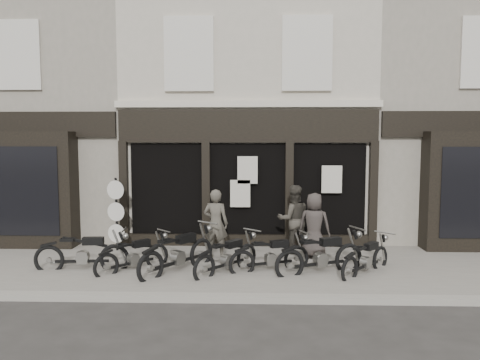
{
  "coord_description": "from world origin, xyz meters",
  "views": [
    {
      "loc": [
        0.19,
        -9.96,
        3.15
      ],
      "look_at": [
        -0.17,
        1.6,
        2.08
      ],
      "focal_mm": 35.0,
      "sensor_mm": 36.0,
      "label": 1
    }
  ],
  "objects_px": {
    "motorcycle_3": "(227,260)",
    "man_centre": "(294,219)",
    "motorcycle_2": "(178,257)",
    "motorcycle_4": "(271,258)",
    "motorcycle_0": "(83,256)",
    "motorcycle_6": "(366,261)",
    "man_right": "(314,225)",
    "man_left": "(216,223)",
    "motorcycle_1": "(134,258)",
    "advert_sign_post": "(116,218)",
    "motorcycle_5": "(321,259)"
  },
  "relations": [
    {
      "from": "motorcycle_3",
      "to": "man_centre",
      "type": "distance_m",
      "value": 2.48
    },
    {
      "from": "motorcycle_2",
      "to": "motorcycle_4",
      "type": "distance_m",
      "value": 2.11
    },
    {
      "from": "motorcycle_0",
      "to": "motorcycle_6",
      "type": "distance_m",
      "value": 6.45
    },
    {
      "from": "motorcycle_2",
      "to": "motorcycle_4",
      "type": "height_order",
      "value": "motorcycle_2"
    },
    {
      "from": "motorcycle_3",
      "to": "man_right",
      "type": "distance_m",
      "value": 2.56
    },
    {
      "from": "man_left",
      "to": "motorcycle_1",
      "type": "bearing_deg",
      "value": 42.13
    },
    {
      "from": "motorcycle_3",
      "to": "man_right",
      "type": "bearing_deg",
      "value": -17.54
    },
    {
      "from": "man_left",
      "to": "advert_sign_post",
      "type": "height_order",
      "value": "advert_sign_post"
    },
    {
      "from": "man_left",
      "to": "motorcycle_2",
      "type": "bearing_deg",
      "value": 68.22
    },
    {
      "from": "motorcycle_5",
      "to": "advert_sign_post",
      "type": "bearing_deg",
      "value": 136.7
    },
    {
      "from": "motorcycle_4",
      "to": "advert_sign_post",
      "type": "bearing_deg",
      "value": 135.95
    },
    {
      "from": "motorcycle_0",
      "to": "motorcycle_3",
      "type": "height_order",
      "value": "motorcycle_0"
    },
    {
      "from": "advert_sign_post",
      "to": "man_right",
      "type": "bearing_deg",
      "value": 8.28
    },
    {
      "from": "motorcycle_1",
      "to": "man_right",
      "type": "xyz_separation_m",
      "value": [
        4.28,
        1.22,
        0.57
      ]
    },
    {
      "from": "motorcycle_3",
      "to": "man_centre",
      "type": "bearing_deg",
      "value": -2.48
    },
    {
      "from": "man_left",
      "to": "man_centre",
      "type": "bearing_deg",
      "value": -154.0
    },
    {
      "from": "motorcycle_5",
      "to": "man_left",
      "type": "distance_m",
      "value": 2.8
    },
    {
      "from": "motorcycle_3",
      "to": "motorcycle_6",
      "type": "xyz_separation_m",
      "value": [
        3.12,
        0.0,
        -0.01
      ]
    },
    {
      "from": "motorcycle_2",
      "to": "motorcycle_6",
      "type": "height_order",
      "value": "motorcycle_2"
    },
    {
      "from": "motorcycle_5",
      "to": "advert_sign_post",
      "type": "relative_size",
      "value": 1.02
    },
    {
      "from": "motorcycle_0",
      "to": "man_centre",
      "type": "xyz_separation_m",
      "value": [
        4.96,
        1.67,
        0.6
      ]
    },
    {
      "from": "motorcycle_0",
      "to": "man_left",
      "type": "bearing_deg",
      "value": 15.35
    },
    {
      "from": "man_left",
      "to": "motorcycle_6",
      "type": "bearing_deg",
      "value": 171.63
    },
    {
      "from": "motorcycle_0",
      "to": "motorcycle_6",
      "type": "height_order",
      "value": "motorcycle_0"
    },
    {
      "from": "motorcycle_2",
      "to": "motorcycle_3",
      "type": "distance_m",
      "value": 1.11
    },
    {
      "from": "motorcycle_0",
      "to": "motorcycle_1",
      "type": "distance_m",
      "value": 1.16
    },
    {
      "from": "motorcycle_0",
      "to": "advert_sign_post",
      "type": "bearing_deg",
      "value": 76.45
    },
    {
      "from": "motorcycle_5",
      "to": "advert_sign_post",
      "type": "distance_m",
      "value": 5.54
    },
    {
      "from": "man_right",
      "to": "advert_sign_post",
      "type": "xyz_separation_m",
      "value": [
        -5.19,
        0.54,
        0.07
      ]
    },
    {
      "from": "motorcycle_1",
      "to": "advert_sign_post",
      "type": "relative_size",
      "value": 0.73
    },
    {
      "from": "motorcycle_6",
      "to": "man_right",
      "type": "distance_m",
      "value": 1.75
    },
    {
      "from": "motorcycle_4",
      "to": "advert_sign_post",
      "type": "height_order",
      "value": "advert_sign_post"
    },
    {
      "from": "motorcycle_1",
      "to": "motorcycle_6",
      "type": "xyz_separation_m",
      "value": [
        5.28,
        -0.09,
        -0.0
      ]
    },
    {
      "from": "motorcycle_2",
      "to": "advert_sign_post",
      "type": "relative_size",
      "value": 0.96
    },
    {
      "from": "motorcycle_4",
      "to": "man_left",
      "type": "xyz_separation_m",
      "value": [
        -1.35,
        1.04,
        0.61
      ]
    },
    {
      "from": "motorcycle_3",
      "to": "man_left",
      "type": "relative_size",
      "value": 0.96
    },
    {
      "from": "motorcycle_1",
      "to": "motorcycle_6",
      "type": "height_order",
      "value": "motorcycle_1"
    },
    {
      "from": "motorcycle_3",
      "to": "motorcycle_4",
      "type": "height_order",
      "value": "motorcycle_3"
    },
    {
      "from": "motorcycle_3",
      "to": "man_right",
      "type": "xyz_separation_m",
      "value": [
        2.12,
        1.31,
        0.56
      ]
    },
    {
      "from": "motorcycle_2",
      "to": "man_centre",
      "type": "bearing_deg",
      "value": -21.07
    },
    {
      "from": "man_left",
      "to": "motorcycle_3",
      "type": "bearing_deg",
      "value": 117.14
    },
    {
      "from": "motorcycle_0",
      "to": "advert_sign_post",
      "type": "xyz_separation_m",
      "value": [
        0.25,
        1.78,
        0.6
      ]
    },
    {
      "from": "motorcycle_1",
      "to": "motorcycle_4",
      "type": "distance_m",
      "value": 3.15
    },
    {
      "from": "motorcycle_4",
      "to": "motorcycle_5",
      "type": "bearing_deg",
      "value": -29.43
    },
    {
      "from": "motorcycle_3",
      "to": "man_centre",
      "type": "xyz_separation_m",
      "value": [
        1.64,
        1.75,
        0.63
      ]
    },
    {
      "from": "motorcycle_5",
      "to": "motorcycle_4",
      "type": "bearing_deg",
      "value": 148.33
    },
    {
      "from": "man_right",
      "to": "motorcycle_5",
      "type": "bearing_deg",
      "value": 104.5
    },
    {
      "from": "motorcycle_3",
      "to": "motorcycle_5",
      "type": "height_order",
      "value": "motorcycle_5"
    },
    {
      "from": "motorcycle_1",
      "to": "man_left",
      "type": "relative_size",
      "value": 0.88
    },
    {
      "from": "motorcycle_0",
      "to": "motorcycle_3",
      "type": "xyz_separation_m",
      "value": [
        3.32,
        -0.07,
        -0.03
      ]
    }
  ]
}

